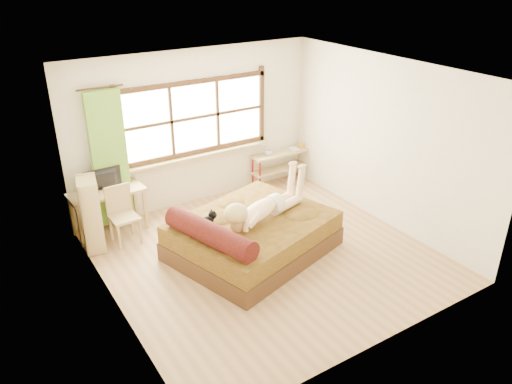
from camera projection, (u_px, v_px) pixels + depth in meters
floor at (266, 255)px, 7.44m from camera, size 4.50×4.50×0.00m
ceiling at (268, 73)px, 6.28m from camera, size 4.50×4.50×0.00m
wall_back at (195, 129)px, 8.57m from camera, size 4.50×0.00×4.50m
wall_front at (388, 244)px, 5.14m from camera, size 4.50×0.00×4.50m
wall_left at (105, 213)px, 5.77m from camera, size 0.00×4.50×4.50m
wall_right at (385, 142)px, 7.95m from camera, size 0.00×4.50×4.50m
window at (195, 120)px, 8.48m from camera, size 2.80×0.16×1.46m
curtain at (110, 159)px, 7.82m from camera, size 0.55×0.10×2.20m
bed at (250, 235)px, 7.37m from camera, size 2.61×2.31×0.84m
woman at (263, 198)px, 7.19m from camera, size 1.61×0.85×0.66m
kitten at (205, 221)px, 6.97m from camera, size 0.36×0.22×0.27m
desk at (107, 196)px, 7.83m from camera, size 1.17×0.57×0.72m
monitor at (104, 180)px, 7.75m from camera, size 0.59×0.10×0.34m
chair at (122, 211)px, 7.65m from camera, size 0.42×0.42×0.90m
pipe_shelf at (282, 160)px, 9.65m from camera, size 1.26×0.32×0.71m
cup at (269, 153)px, 9.41m from camera, size 0.13×0.13×0.10m
book at (290, 150)px, 9.67m from camera, size 0.17×0.23×0.02m
bookshelf at (91, 214)px, 7.39m from camera, size 0.37×0.54×1.13m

